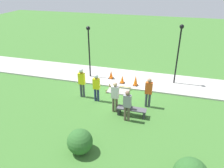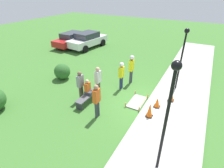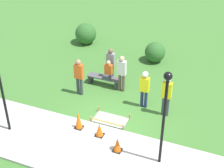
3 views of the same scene
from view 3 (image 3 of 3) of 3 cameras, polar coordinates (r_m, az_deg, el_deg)
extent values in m
plane|color=#3D702D|center=(14.21, -1.08, -7.24)|extent=(60.00, 60.00, 0.00)
cube|color=#ADAAA3|center=(13.13, -3.77, -11.05)|extent=(28.00, 3.09, 0.10)
cube|color=gray|center=(14.54, -0.26, -6.01)|extent=(1.43, 0.79, 0.06)
cube|color=tan|center=(14.43, -3.50, -5.90)|extent=(0.05, 0.05, 0.28)
cube|color=tan|center=(13.99, 1.85, -7.28)|extent=(0.05, 0.05, 0.28)
cube|color=tan|center=(14.99, -2.22, -4.17)|extent=(0.05, 0.05, 0.28)
cube|color=tan|center=(14.57, 2.94, -5.44)|extent=(0.05, 0.05, 0.28)
cube|color=yellow|center=(14.15, -0.87, -6.37)|extent=(1.43, 0.00, 0.04)
cube|color=black|center=(14.11, -5.50, -7.18)|extent=(0.34, 0.34, 0.02)
cone|color=orange|center=(13.87, -5.58, -5.95)|extent=(0.29, 0.29, 0.74)
cube|color=black|center=(13.70, -2.08, -8.46)|extent=(0.34, 0.34, 0.02)
cone|color=orange|center=(13.51, -2.11, -7.54)|extent=(0.29, 0.29, 0.55)
cube|color=black|center=(13.05, 0.89, -10.94)|extent=(0.34, 0.34, 0.02)
cone|color=orange|center=(12.85, 0.90, -9.96)|extent=(0.29, 0.29, 0.58)
cube|color=#2D2D33|center=(17.00, -3.54, 0.92)|extent=(0.12, 0.40, 0.41)
cube|color=#2D2D33|center=(16.52, 0.84, -0.03)|extent=(0.12, 0.40, 0.41)
cube|color=#4C4C51|center=(16.62, -1.39, 1.14)|extent=(1.59, 0.44, 0.06)
cube|color=#383D47|center=(16.48, -0.69, 1.34)|extent=(0.34, 0.44, 0.18)
cube|color=#E55B1E|center=(16.38, -0.59, 2.49)|extent=(0.36, 0.20, 0.50)
sphere|color=tan|center=(16.20, -0.59, 3.58)|extent=(0.21, 0.21, 0.21)
cylinder|color=#383D47|center=(14.80, 8.52, -3.59)|extent=(0.14, 0.14, 0.91)
cylinder|color=#383D47|center=(14.77, 9.19, -3.74)|extent=(0.14, 0.14, 0.91)
cube|color=yellow|center=(14.32, 9.12, -1.02)|extent=(0.40, 0.22, 0.72)
sphere|color=brown|center=(14.07, 9.29, 0.62)|extent=(0.25, 0.25, 0.25)
sphere|color=white|center=(14.03, 9.32, 0.86)|extent=(0.28, 0.28, 0.28)
cylinder|color=navy|center=(15.21, 4.99, -2.39)|extent=(0.14, 0.14, 0.84)
cylinder|color=navy|center=(15.17, 5.63, -2.53)|extent=(0.14, 0.14, 0.84)
cube|color=yellow|center=(14.77, 5.45, -0.07)|extent=(0.40, 0.22, 0.66)
sphere|color=#A37A5B|center=(14.54, 5.54, 1.41)|extent=(0.23, 0.23, 0.23)
sphere|color=white|center=(14.50, 5.56, 1.63)|extent=(0.26, 0.26, 0.26)
cylinder|color=#383D47|center=(16.05, -5.69, -0.27)|extent=(0.14, 0.14, 0.89)
cylinder|color=#383D47|center=(15.98, -5.11, -0.40)|extent=(0.14, 0.14, 0.89)
cube|color=#E55B1E|center=(15.60, -5.55, 2.12)|extent=(0.40, 0.22, 0.70)
sphere|color=#A37A5B|center=(15.37, -5.64, 3.64)|extent=(0.24, 0.24, 0.24)
cylinder|color=brown|center=(16.22, 1.30, 0.30)|extent=(0.14, 0.14, 0.90)
cylinder|color=brown|center=(16.17, 1.89, 0.17)|extent=(0.14, 0.14, 0.90)
cube|color=silver|center=(15.78, 1.64, 2.71)|extent=(0.40, 0.22, 0.71)
sphere|color=tan|center=(15.55, 1.67, 4.23)|extent=(0.24, 0.24, 0.24)
cylinder|color=brown|center=(17.00, -0.50, 1.88)|extent=(0.14, 0.14, 0.86)
cylinder|color=brown|center=(16.94, 0.07, 1.76)|extent=(0.14, 0.14, 0.86)
cube|color=gray|center=(16.59, -0.22, 4.11)|extent=(0.40, 0.22, 0.68)
sphere|color=brown|center=(16.38, -0.22, 5.51)|extent=(0.23, 0.23, 0.23)
cylinder|color=black|center=(11.61, 8.50, -6.51)|extent=(0.10, 0.10, 3.49)
sphere|color=black|center=(10.56, 9.30, 1.29)|extent=(0.28, 0.28, 0.28)
cylinder|color=black|center=(13.49, -17.86, -0.86)|extent=(0.10, 0.10, 3.83)
sphere|color=#2D6028|center=(18.82, 7.17, 5.27)|extent=(1.11, 1.11, 1.11)
sphere|color=#2D6028|center=(20.77, -4.38, 8.36)|extent=(1.26, 1.26, 1.26)
camera|label=1|loc=(24.13, 4.81, 27.33)|focal=35.00mm
camera|label=2|loc=(14.90, -35.28, 13.92)|focal=28.00mm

